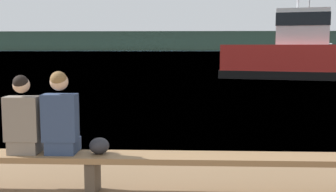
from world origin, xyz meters
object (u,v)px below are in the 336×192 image
person_left (23,120)px  shopping_bag (99,146)px  bench_main (93,161)px  tugboat_red (295,57)px  moored_sailboat (312,61)px  person_right (61,118)px

person_left → shopping_bag: bearing=0.8°
person_left → shopping_bag: size_ratio=3.98×
bench_main → tugboat_red: 20.03m
bench_main → moored_sailboat: (11.34, 29.79, 0.15)m
person_right → person_left: bearing=179.8°
shopping_bag → tugboat_red: tugboat_red is taller
person_left → tugboat_red: (7.97, 18.69, 0.32)m
shopping_bag → moored_sailboat: moored_sailboat is taller
tugboat_red → moored_sailboat: 11.89m
person_left → moored_sailboat: moored_sailboat is taller
person_right → tugboat_red: size_ratio=0.12×
person_left → moored_sailboat: bearing=67.8°
person_left → tugboat_red: size_ratio=0.11×
person_right → shopping_bag: 0.57m
bench_main → moored_sailboat: moored_sailboat is taller
bench_main → tugboat_red: (7.14, 18.69, 0.80)m
tugboat_red → moored_sailboat: (4.20, 11.10, -0.65)m
bench_main → shopping_bag: 0.20m
person_left → shopping_bag: (0.91, 0.01, -0.31)m
shopping_bag → moored_sailboat: 31.83m
person_left → shopping_bag: person_left is taller
shopping_bag → moored_sailboat: (11.26, 29.78, -0.03)m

